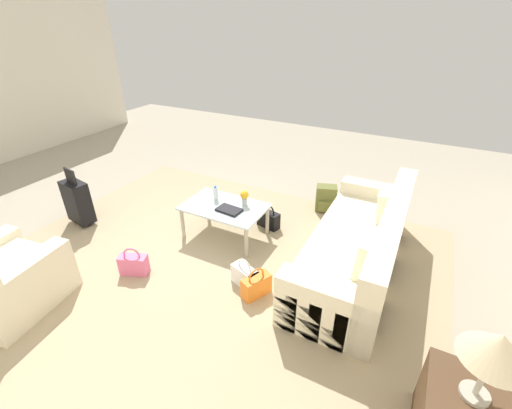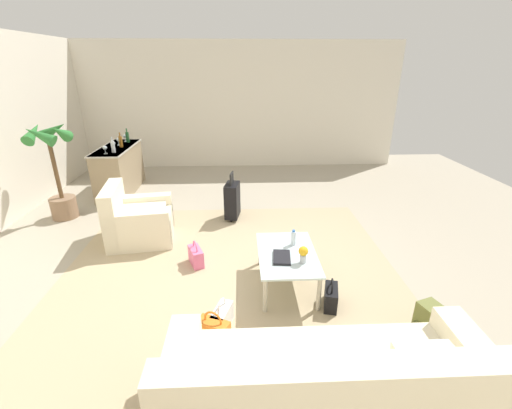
% 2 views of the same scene
% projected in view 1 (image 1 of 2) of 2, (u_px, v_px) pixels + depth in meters
% --- Properties ---
extents(ground_plane, '(12.00, 12.00, 0.00)m').
position_uv_depth(ground_plane, '(180.00, 246.00, 4.50)').
color(ground_plane, '#A89E89').
extents(area_rug, '(5.20, 4.40, 0.01)m').
position_uv_depth(area_rug, '(209.00, 268.00, 4.10)').
color(area_rug, tan).
rests_on(area_rug, ground).
extents(couch, '(0.92, 2.47, 0.88)m').
position_uv_depth(couch, '(362.00, 249.00, 3.93)').
color(couch, beige).
rests_on(couch, ground).
extents(armchair, '(1.02, 1.05, 0.89)m').
position_uv_depth(armchair, '(0.00, 285.00, 3.41)').
color(armchair, beige).
rests_on(armchair, ground).
extents(coffee_table, '(1.08, 0.69, 0.45)m').
position_uv_depth(coffee_table, '(225.00, 210.00, 4.53)').
color(coffee_table, silver).
rests_on(coffee_table, ground).
extents(water_bottle, '(0.06, 0.06, 0.20)m').
position_uv_depth(water_bottle, '(216.00, 193.00, 4.61)').
color(water_bottle, silver).
rests_on(water_bottle, coffee_table).
extents(coffee_table_book, '(0.33, 0.23, 0.03)m').
position_uv_depth(coffee_table_book, '(229.00, 210.00, 4.38)').
color(coffee_table_book, black).
rests_on(coffee_table_book, coffee_table).
extents(flower_vase, '(0.11, 0.11, 0.21)m').
position_uv_depth(flower_vase, '(244.00, 197.00, 4.47)').
color(flower_vase, '#B2B7BC').
rests_on(flower_vase, coffee_table).
extents(table_lamp, '(0.40, 0.40, 0.55)m').
position_uv_depth(table_lamp, '(498.00, 349.00, 1.95)').
color(table_lamp, '#ADA899').
rests_on(table_lamp, side_table).
extents(suitcase_black, '(0.43, 0.28, 0.85)m').
position_uv_depth(suitcase_black, '(78.00, 201.00, 4.81)').
color(suitcase_black, black).
rests_on(suitcase_black, ground).
extents(handbag_white, '(0.35, 0.23, 0.36)m').
position_uv_depth(handbag_white, '(245.00, 276.00, 3.78)').
color(handbag_white, white).
rests_on(handbag_white, ground).
extents(handbag_black, '(0.34, 0.21, 0.36)m').
position_uv_depth(handbag_black, '(268.00, 219.00, 4.83)').
color(handbag_black, black).
rests_on(handbag_black, ground).
extents(handbag_orange, '(0.27, 0.35, 0.36)m').
position_uv_depth(handbag_orange, '(256.00, 286.00, 3.65)').
color(handbag_orange, orange).
rests_on(handbag_orange, ground).
extents(handbag_pink, '(0.35, 0.25, 0.36)m').
position_uv_depth(handbag_pink, '(134.00, 264.00, 3.96)').
color(handbag_pink, pink).
rests_on(handbag_pink, ground).
extents(backpack_olive, '(0.35, 0.32, 0.40)m').
position_uv_depth(backpack_olive, '(326.00, 199.00, 5.22)').
color(backpack_olive, olive).
rests_on(backpack_olive, ground).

